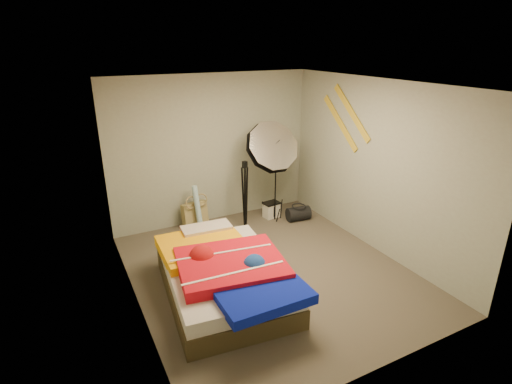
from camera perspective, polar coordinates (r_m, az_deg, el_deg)
floor at (r=5.59m, az=1.95°, el=-11.28°), size 4.00×4.00×0.00m
ceiling at (r=4.76m, az=2.33°, el=15.12°), size 4.00×4.00×0.00m
wall_back at (r=6.78m, az=-6.23°, el=5.99°), size 3.50×0.00×3.50m
wall_front at (r=3.60m, az=18.11°, el=-8.92°), size 3.50×0.00×3.50m
wall_left at (r=4.51m, az=-17.70°, el=-2.69°), size 0.00×4.00×4.00m
wall_right at (r=6.06m, az=16.74°, el=3.41°), size 0.00×4.00×4.00m
tote_bag at (r=6.81m, az=-8.71°, el=-3.27°), size 0.46×0.27×0.45m
wrapping_roll at (r=6.62m, az=-8.31°, el=-2.38°), size 0.15×0.24×0.78m
camera_case at (r=7.14m, az=2.20°, el=-2.62°), size 0.28×0.22×0.26m
duffel_bag at (r=7.06m, az=6.07°, el=-3.09°), size 0.43×0.29×0.25m
wall_stripe_upper at (r=6.32m, az=13.51°, el=10.96°), size 0.02×0.91×0.78m
wall_stripe_lower at (r=6.54m, az=11.93°, el=9.62°), size 0.02×0.91×0.78m
bed at (r=5.01m, az=-4.52°, el=-11.67°), size 1.56×2.17×0.57m
photo_umbrella at (r=6.50m, az=2.13°, el=6.28°), size 1.10×0.84×1.87m
camera_tripod at (r=6.50m, az=-1.57°, el=0.14°), size 0.08×0.08×1.18m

